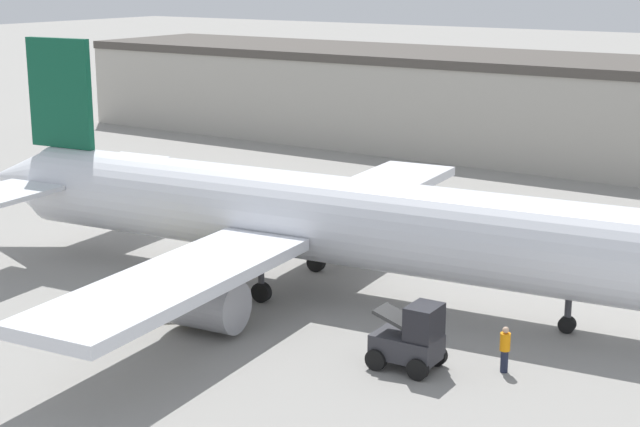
{
  "coord_description": "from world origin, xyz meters",
  "views": [
    {
      "loc": [
        24.2,
        -35.69,
        14.44
      ],
      "look_at": [
        0.0,
        0.0,
        3.69
      ],
      "focal_mm": 55.0,
      "sensor_mm": 36.0,
      "label": 1
    }
  ],
  "objects_px": {
    "airplane": "(302,217)",
    "belt_loader_truck": "(411,339)",
    "baggage_tug": "(166,290)",
    "ground_crew_worker": "(505,348)"
  },
  "relations": [
    {
      "from": "airplane",
      "to": "baggage_tug",
      "type": "relative_size",
      "value": 10.81
    },
    {
      "from": "baggage_tug",
      "to": "belt_loader_truck",
      "type": "bearing_deg",
      "value": -39.72
    },
    {
      "from": "airplane",
      "to": "baggage_tug",
      "type": "xyz_separation_m",
      "value": [
        -3.12,
        -5.85,
        -2.49
      ]
    },
    {
      "from": "ground_crew_worker",
      "to": "belt_loader_truck",
      "type": "height_order",
      "value": "belt_loader_truck"
    },
    {
      "from": "ground_crew_worker",
      "to": "belt_loader_truck",
      "type": "distance_m",
      "value": 3.43
    },
    {
      "from": "ground_crew_worker",
      "to": "baggage_tug",
      "type": "relative_size",
      "value": 0.48
    },
    {
      "from": "airplane",
      "to": "belt_loader_truck",
      "type": "distance_m",
      "value": 10.67
    },
    {
      "from": "baggage_tug",
      "to": "belt_loader_truck",
      "type": "height_order",
      "value": "belt_loader_truck"
    },
    {
      "from": "baggage_tug",
      "to": "belt_loader_truck",
      "type": "xyz_separation_m",
      "value": [
        11.96,
        0.31,
        0.27
      ]
    },
    {
      "from": "belt_loader_truck",
      "to": "airplane",
      "type": "bearing_deg",
      "value": 145.62
    }
  ]
}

